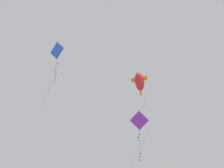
# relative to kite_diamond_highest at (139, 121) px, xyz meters

# --- Properties ---
(kite_diamond_highest) EXTENTS (2.64, 1.63, 7.29)m
(kite_diamond_highest) POSITION_rel_kite_diamond_highest_xyz_m (0.00, 0.00, 0.00)
(kite_diamond_highest) COLOR purple
(kite_fish_upper_right) EXTENTS (1.65, 1.45, 6.80)m
(kite_fish_upper_right) POSITION_rel_kite_diamond_highest_xyz_m (-0.35, 0.92, 3.77)
(kite_fish_upper_right) COLOR red
(kite_diamond_near_left) EXTENTS (1.78, 0.94, 7.00)m
(kite_diamond_near_left) POSITION_rel_kite_diamond_highest_xyz_m (7.04, 4.56, 6.38)
(kite_diamond_near_left) COLOR blue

